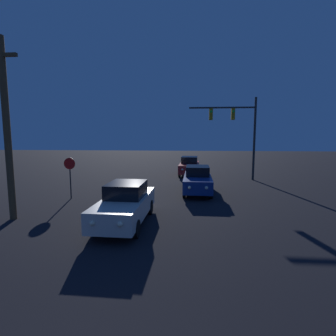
# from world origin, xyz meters

# --- Properties ---
(car_near) EXTENTS (1.81, 4.67, 1.66)m
(car_near) POSITION_xyz_m (-1.28, 8.81, 0.82)
(car_near) COLOR beige
(car_near) RESTS_ON ground_plane
(car_mid) EXTENTS (1.79, 4.67, 1.66)m
(car_mid) POSITION_xyz_m (1.82, 14.91, 0.82)
(car_mid) COLOR navy
(car_mid) RESTS_ON ground_plane
(car_far) EXTENTS (1.89, 4.70, 1.66)m
(car_far) POSITION_xyz_m (1.31, 22.34, 0.82)
(car_far) COLOR #B21E1E
(car_far) RESTS_ON ground_plane
(traffic_signal_mast) EXTENTS (5.28, 0.30, 6.54)m
(traffic_signal_mast) POSITION_xyz_m (5.12, 20.02, 4.36)
(traffic_signal_mast) COLOR #2D2D2D
(traffic_signal_mast) RESTS_ON ground_plane
(stop_sign) EXTENTS (0.65, 0.07, 2.33)m
(stop_sign) POSITION_xyz_m (-5.42, 12.73, 1.60)
(stop_sign) COLOR #2D2D2D
(stop_sign) RESTS_ON ground_plane
(utility_pole) EXTENTS (1.29, 0.28, 7.51)m
(utility_pole) POSITION_xyz_m (-6.23, 8.95, 3.88)
(utility_pole) COLOR brown
(utility_pole) RESTS_ON ground_plane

